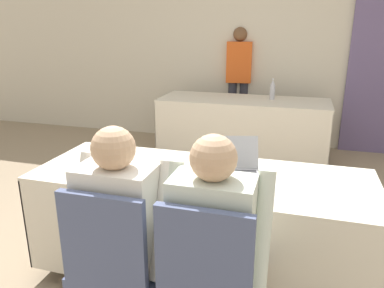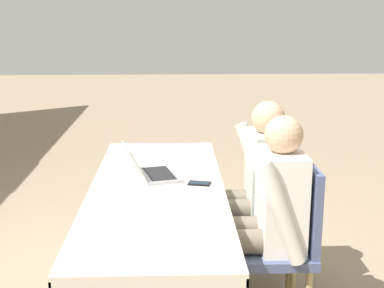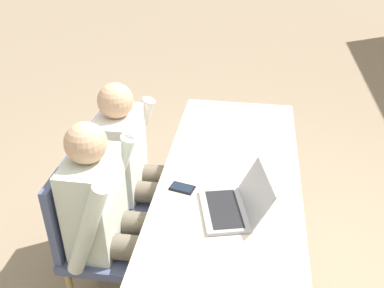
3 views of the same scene
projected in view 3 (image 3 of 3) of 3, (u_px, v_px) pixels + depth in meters
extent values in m
plane|color=gray|center=(224.00, 283.00, 2.64)|extent=(24.00, 24.00, 0.00)
cube|color=beige|center=(229.00, 189.00, 2.26)|extent=(2.07, 0.75, 0.02)
cube|color=beige|center=(162.00, 226.00, 2.47)|extent=(2.07, 0.01, 0.61)
cube|color=beige|center=(293.00, 240.00, 2.37)|extent=(2.07, 0.01, 0.61)
cube|color=beige|center=(237.00, 141.00, 3.29)|extent=(0.01, 0.75, 0.61)
cylinder|color=#333333|center=(224.00, 277.00, 2.61)|extent=(0.06, 0.06, 0.11)
cube|color=#99999E|center=(224.00, 210.00, 2.08)|extent=(0.37, 0.29, 0.02)
cube|color=black|center=(224.00, 209.00, 2.07)|extent=(0.32, 0.22, 0.00)
cube|color=#99999E|center=(256.00, 192.00, 2.04)|extent=(0.34, 0.18, 0.19)
cube|color=black|center=(256.00, 192.00, 2.04)|extent=(0.30, 0.15, 0.16)
cube|color=black|center=(182.00, 188.00, 2.24)|extent=(0.10, 0.14, 0.01)
cube|color=#192333|center=(182.00, 187.00, 2.24)|extent=(0.09, 0.13, 0.00)
cube|color=white|center=(214.00, 263.00, 1.80)|extent=(0.28, 0.34, 0.00)
cylinder|color=tan|center=(156.00, 244.00, 2.62)|extent=(0.04, 0.04, 0.43)
cylinder|color=tan|center=(167.00, 208.00, 2.92)|extent=(0.04, 0.04, 0.43)
cylinder|color=tan|center=(101.00, 238.00, 2.67)|extent=(0.04, 0.04, 0.43)
cylinder|color=tan|center=(117.00, 203.00, 2.96)|extent=(0.04, 0.04, 0.43)
cube|color=#4C567A|center=(133.00, 193.00, 2.67)|extent=(0.44, 0.44, 0.05)
cube|color=#4C567A|center=(97.00, 157.00, 2.56)|extent=(0.40, 0.04, 0.45)
cylinder|color=tan|center=(152.00, 257.00, 2.54)|extent=(0.04, 0.04, 0.43)
cylinder|color=tan|center=(95.00, 250.00, 2.58)|extent=(0.04, 0.04, 0.43)
cube|color=#4C567A|center=(110.00, 245.00, 2.29)|extent=(0.44, 0.44, 0.05)
cube|color=#4C567A|center=(67.00, 205.00, 2.18)|extent=(0.40, 0.04, 0.45)
cylinder|color=#665B4C|center=(149.00, 193.00, 2.53)|extent=(0.13, 0.42, 0.13)
cylinder|color=#665B4C|center=(155.00, 175.00, 2.68)|extent=(0.13, 0.42, 0.13)
cylinder|color=#665B4C|center=(179.00, 234.00, 2.66)|extent=(0.10, 0.10, 0.48)
cylinder|color=#665B4C|center=(184.00, 215.00, 2.82)|extent=(0.10, 0.10, 0.48)
cube|color=silver|center=(121.00, 154.00, 2.53)|extent=(0.36, 0.22, 0.52)
cylinder|color=silver|center=(117.00, 174.00, 2.34)|extent=(0.08, 0.26, 0.54)
cylinder|color=silver|center=(137.00, 136.00, 2.70)|extent=(0.08, 0.26, 0.54)
sphere|color=tan|center=(115.00, 101.00, 2.34)|extent=(0.20, 0.20, 0.20)
cylinder|color=#665B4C|center=(128.00, 248.00, 2.15)|extent=(0.13, 0.42, 0.13)
cylinder|color=#665B4C|center=(137.00, 224.00, 2.30)|extent=(0.13, 0.42, 0.13)
cylinder|color=#665B4C|center=(171.00, 267.00, 2.43)|extent=(0.10, 0.10, 0.48)
cube|color=silver|center=(95.00, 203.00, 2.14)|extent=(0.36, 0.22, 0.52)
cylinder|color=silver|center=(87.00, 231.00, 1.96)|extent=(0.08, 0.26, 0.54)
cylinder|color=silver|center=(115.00, 178.00, 2.31)|extent=(0.08, 0.26, 0.54)
sphere|color=tan|center=(86.00, 143.00, 1.96)|extent=(0.20, 0.20, 0.20)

